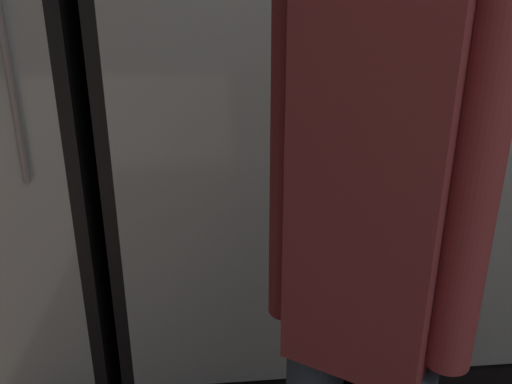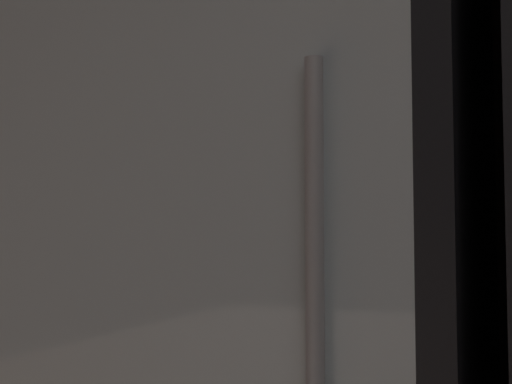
# 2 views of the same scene
# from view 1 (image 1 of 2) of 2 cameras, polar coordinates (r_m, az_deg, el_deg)

# --- Properties ---
(cooler_left) EXTENTS (0.70, 0.66, 2.03)m
(cooler_left) POSITION_cam_1_polar(r_m,az_deg,el_deg) (1.78, -4.16, 9.82)
(cooler_left) COLOR black
(cooler_left) RESTS_ON ground
(cooler_center) EXTENTS (0.70, 0.66, 2.03)m
(cooler_center) POSITION_cam_1_polar(r_m,az_deg,el_deg) (1.95, 18.70, 9.61)
(cooler_center) COLOR black
(cooler_center) RESTS_ON ground
(shopper_near) EXTENTS (0.26, 0.23, 1.72)m
(shopper_near) POSITION_cam_1_polar(r_m,az_deg,el_deg) (0.68, 13.16, 2.78)
(shopper_near) COLOR #384C66
(shopper_near) RESTS_ON ground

